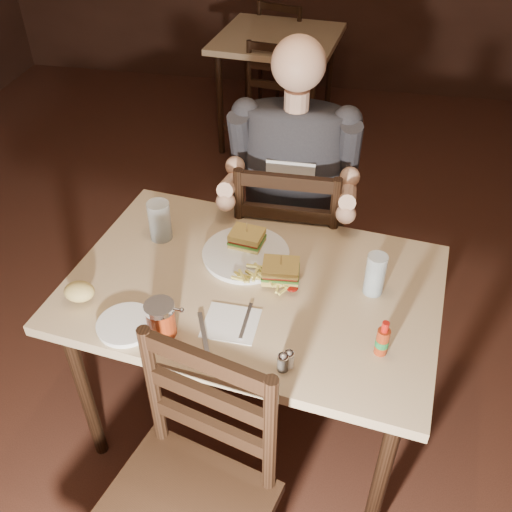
% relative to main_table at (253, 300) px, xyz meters
% --- Properties ---
extents(room_shell, '(7.00, 7.00, 7.00)m').
position_rel_main_table_xyz_m(room_shell, '(0.16, 0.01, 0.71)').
color(room_shell, black).
rests_on(room_shell, ground).
extents(main_table, '(1.33, 0.98, 0.77)m').
position_rel_main_table_xyz_m(main_table, '(0.00, 0.00, 0.00)').
color(main_table, tan).
rests_on(main_table, ground).
extents(bg_table, '(0.88, 0.88, 0.77)m').
position_rel_main_table_xyz_m(bg_table, '(-0.31, 2.48, -0.01)').
color(bg_table, tan).
rests_on(bg_table, ground).
extents(chair_far, '(0.46, 0.50, 0.98)m').
position_rel_main_table_xyz_m(chair_far, '(0.05, 0.58, -0.20)').
color(chair_far, black).
rests_on(chair_far, ground).
extents(bg_chair_far, '(0.51, 0.54, 0.87)m').
position_rel_main_table_xyz_m(bg_chair_far, '(-0.31, 3.03, -0.26)').
color(bg_chair_far, black).
rests_on(bg_chair_far, ground).
extents(bg_chair_near, '(0.45, 0.48, 0.85)m').
position_rel_main_table_xyz_m(bg_chair_near, '(-0.31, 1.93, -0.27)').
color(bg_chair_near, black).
rests_on(bg_chair_near, ground).
extents(diner, '(0.53, 0.42, 0.91)m').
position_rel_main_table_xyz_m(diner, '(0.05, 0.53, 0.27)').
color(diner, '#29292E').
rests_on(diner, chair_far).
extents(dinner_plate, '(0.34, 0.34, 0.02)m').
position_rel_main_table_xyz_m(dinner_plate, '(-0.05, 0.13, 0.09)').
color(dinner_plate, white).
rests_on(dinner_plate, main_table).
extents(sandwich_left, '(0.13, 0.11, 0.10)m').
position_rel_main_table_xyz_m(sandwich_left, '(-0.06, 0.18, 0.15)').
color(sandwich_left, '#D9BB5A').
rests_on(sandwich_left, dinner_plate).
extents(sandwich_right, '(0.13, 0.11, 0.10)m').
position_rel_main_table_xyz_m(sandwich_right, '(0.09, 0.03, 0.15)').
color(sandwich_right, '#D9BB5A').
rests_on(sandwich_right, dinner_plate).
extents(fries_pile, '(0.25, 0.19, 0.04)m').
position_rel_main_table_xyz_m(fries_pile, '(0.04, 0.01, 0.11)').
color(fries_pile, '#ECDE5B').
rests_on(fries_pile, dinner_plate).
extents(ketchup_dollop, '(0.05, 0.05, 0.01)m').
position_rel_main_table_xyz_m(ketchup_dollop, '(0.14, -0.02, 0.10)').
color(ketchup_dollop, maroon).
rests_on(ketchup_dollop, dinner_plate).
extents(glass_left, '(0.09, 0.09, 0.15)m').
position_rel_main_table_xyz_m(glass_left, '(-0.38, 0.19, 0.15)').
color(glass_left, silver).
rests_on(glass_left, main_table).
extents(glass_right, '(0.07, 0.07, 0.15)m').
position_rel_main_table_xyz_m(glass_right, '(0.40, 0.04, 0.15)').
color(glass_right, silver).
rests_on(glass_right, main_table).
extents(hot_sauce, '(0.04, 0.04, 0.13)m').
position_rel_main_table_xyz_m(hot_sauce, '(0.43, -0.23, 0.14)').
color(hot_sauce, maroon).
rests_on(hot_sauce, main_table).
extents(salt_shaker, '(0.04, 0.04, 0.06)m').
position_rel_main_table_xyz_m(salt_shaker, '(0.17, -0.33, 0.11)').
color(salt_shaker, white).
rests_on(salt_shaker, main_table).
extents(pepper_shaker, '(0.04, 0.04, 0.06)m').
position_rel_main_table_xyz_m(pepper_shaker, '(0.15, -0.34, 0.11)').
color(pepper_shaker, '#38332D').
rests_on(pepper_shaker, main_table).
extents(syrup_dispenser, '(0.10, 0.10, 0.12)m').
position_rel_main_table_xyz_m(syrup_dispenser, '(-0.23, -0.27, 0.14)').
color(syrup_dispenser, maroon).
rests_on(syrup_dispenser, main_table).
extents(napkin, '(0.17, 0.16, 0.00)m').
position_rel_main_table_xyz_m(napkin, '(-0.03, -0.20, 0.08)').
color(napkin, white).
rests_on(napkin, main_table).
extents(knife, '(0.10, 0.21, 0.01)m').
position_rel_main_table_xyz_m(knife, '(-0.10, -0.28, 0.08)').
color(knife, silver).
rests_on(knife, napkin).
extents(fork, '(0.01, 0.16, 0.00)m').
position_rel_main_table_xyz_m(fork, '(0.01, -0.18, 0.08)').
color(fork, silver).
rests_on(fork, napkin).
extents(side_plate, '(0.20, 0.20, 0.01)m').
position_rel_main_table_xyz_m(side_plate, '(-0.35, -0.27, 0.09)').
color(side_plate, white).
rests_on(side_plate, main_table).
extents(bread_roll, '(0.11, 0.09, 0.06)m').
position_rel_main_table_xyz_m(bread_roll, '(-0.53, -0.19, 0.12)').
color(bread_roll, '#D2B664').
rests_on(bread_roll, side_plate).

